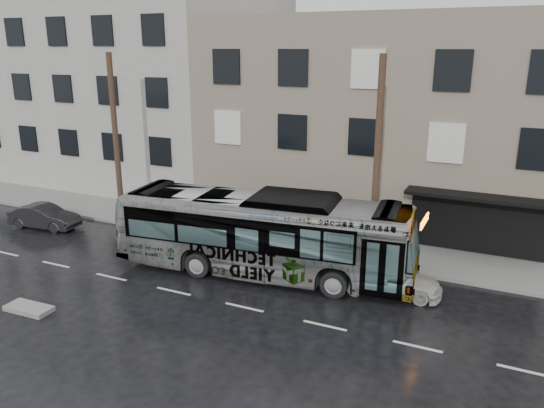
{
  "coord_description": "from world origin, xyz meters",
  "views": [
    {
      "loc": [
        11.78,
        -18.31,
        9.38
      ],
      "look_at": [
        2.0,
        2.5,
        2.56
      ],
      "focal_mm": 35.0,
      "sensor_mm": 36.0,
      "label": 1
    }
  ],
  "objects_px": {
    "utility_pole_rear": "(116,140)",
    "dark_sedan": "(44,217)",
    "utility_pole_front": "(377,164)",
    "white_sedan": "(388,279)",
    "sign_post": "(398,242)",
    "bus": "(263,234)"
  },
  "relations": [
    {
      "from": "bus",
      "to": "utility_pole_rear",
      "type": "bearing_deg",
      "value": 69.03
    },
    {
      "from": "sign_post",
      "to": "bus",
      "type": "height_order",
      "value": "bus"
    },
    {
      "from": "dark_sedan",
      "to": "sign_post",
      "type": "bearing_deg",
      "value": -90.25
    },
    {
      "from": "utility_pole_rear",
      "to": "dark_sedan",
      "type": "height_order",
      "value": "utility_pole_rear"
    },
    {
      "from": "sign_post",
      "to": "dark_sedan",
      "type": "distance_m",
      "value": 18.61
    },
    {
      "from": "utility_pole_front",
      "to": "white_sedan",
      "type": "bearing_deg",
      "value": -60.96
    },
    {
      "from": "utility_pole_rear",
      "to": "sign_post",
      "type": "bearing_deg",
      "value": 0.0
    },
    {
      "from": "sign_post",
      "to": "utility_pole_rear",
      "type": "bearing_deg",
      "value": 180.0
    },
    {
      "from": "utility_pole_front",
      "to": "bus",
      "type": "height_order",
      "value": "utility_pole_front"
    },
    {
      "from": "dark_sedan",
      "to": "white_sedan",
      "type": "bearing_deg",
      "value": -97.3
    },
    {
      "from": "white_sedan",
      "to": "utility_pole_rear",
      "type": "bearing_deg",
      "value": 75.31
    },
    {
      "from": "bus",
      "to": "white_sedan",
      "type": "bearing_deg",
      "value": -92.22
    },
    {
      "from": "white_sedan",
      "to": "dark_sedan",
      "type": "distance_m",
      "value": 18.62
    },
    {
      "from": "utility_pole_front",
      "to": "dark_sedan",
      "type": "bearing_deg",
      "value": -172.47
    },
    {
      "from": "bus",
      "to": "dark_sedan",
      "type": "bearing_deg",
      "value": 82.38
    },
    {
      "from": "sign_post",
      "to": "bus",
      "type": "xyz_separation_m",
      "value": [
        -5.14,
        -2.64,
        0.44
      ]
    },
    {
      "from": "utility_pole_front",
      "to": "dark_sedan",
      "type": "height_order",
      "value": "utility_pole_front"
    },
    {
      "from": "utility_pole_front",
      "to": "white_sedan",
      "type": "xyz_separation_m",
      "value": [
        1.27,
        -2.28,
        -4.05
      ]
    },
    {
      "from": "sign_post",
      "to": "utility_pole_front",
      "type": "bearing_deg",
      "value": 180.0
    },
    {
      "from": "sign_post",
      "to": "white_sedan",
      "type": "xyz_separation_m",
      "value": [
        0.17,
        -2.28,
        -0.75
      ]
    },
    {
      "from": "utility_pole_front",
      "to": "dark_sedan",
      "type": "relative_size",
      "value": 2.34
    },
    {
      "from": "bus",
      "to": "white_sedan",
      "type": "distance_m",
      "value": 5.45
    }
  ]
}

